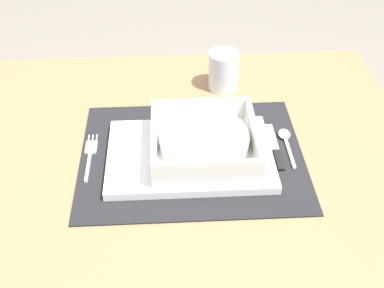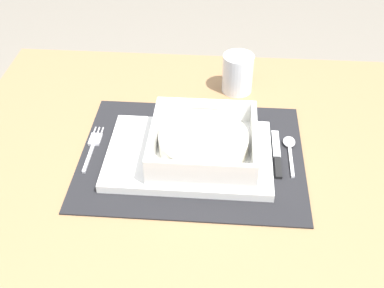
# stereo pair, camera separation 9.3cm
# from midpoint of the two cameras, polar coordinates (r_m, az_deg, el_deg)

# --- Properties ---
(dining_table) EXTENTS (0.91, 0.74, 0.76)m
(dining_table) POSITION_cam_midpoint_polar(r_m,az_deg,el_deg) (1.05, -3.30, -5.64)
(dining_table) COLOR #936D47
(dining_table) RESTS_ON ground
(placemat) EXTENTS (0.42, 0.33, 0.00)m
(placemat) POSITION_cam_midpoint_polar(r_m,az_deg,el_deg) (0.95, -2.81, -1.44)
(placemat) COLOR black
(placemat) RESTS_ON dining_table
(serving_plate) EXTENTS (0.31, 0.21, 0.02)m
(serving_plate) POSITION_cam_midpoint_polar(r_m,az_deg,el_deg) (0.94, -3.10, -1.39)
(serving_plate) COLOR white
(serving_plate) RESTS_ON placemat
(porridge_bowl) EXTENTS (0.19, 0.19, 0.05)m
(porridge_bowl) POSITION_cam_midpoint_polar(r_m,az_deg,el_deg) (0.92, -1.49, 0.10)
(porridge_bowl) COLOR white
(porridge_bowl) RESTS_ON serving_plate
(fork) EXTENTS (0.02, 0.14, 0.00)m
(fork) POSITION_cam_midpoint_polar(r_m,az_deg,el_deg) (0.98, -14.24, -1.14)
(fork) COLOR silver
(fork) RESTS_ON placemat
(spoon) EXTENTS (0.02, 0.11, 0.01)m
(spoon) POSITION_cam_midpoint_polar(r_m,az_deg,el_deg) (0.99, 8.00, 0.56)
(spoon) COLOR silver
(spoon) RESTS_ON placemat
(butter_knife) EXTENTS (0.01, 0.14, 0.01)m
(butter_knife) POSITION_cam_midpoint_polar(r_m,az_deg,el_deg) (0.96, 6.80, -0.72)
(butter_knife) COLOR black
(butter_knife) RESTS_ON placemat
(bread_knife) EXTENTS (0.01, 0.13, 0.01)m
(bread_knife) POSITION_cam_midpoint_polar(r_m,az_deg,el_deg) (0.95, 5.62, -1.30)
(bread_knife) COLOR #59331E
(bread_knife) RESTS_ON placemat
(drinking_glass) EXTENTS (0.07, 0.07, 0.09)m
(drinking_glass) POSITION_cam_midpoint_polar(r_m,az_deg,el_deg) (1.12, 1.23, 8.11)
(drinking_glass) COLOR white
(drinking_glass) RESTS_ON dining_table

